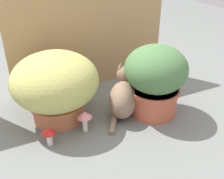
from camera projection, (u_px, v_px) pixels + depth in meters
ground_plane at (100, 125)px, 1.57m from camera, size 6.00×6.00×0.00m
cardboard_backdrop at (90, 30)px, 1.83m from camera, size 1.14×0.03×0.82m
grass_planter at (55, 85)px, 1.52m from camera, size 0.50×0.50×0.42m
leafy_planter at (155, 78)px, 1.58m from camera, size 0.37×0.37×0.44m
cat at (123, 97)px, 1.61m from camera, size 0.31×0.33×0.32m
mushroom_ornament_red at (49, 133)px, 1.38m from camera, size 0.08×0.08×0.11m
mushroom_ornament_pink at (85, 117)px, 1.48m from camera, size 0.09×0.09×0.13m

